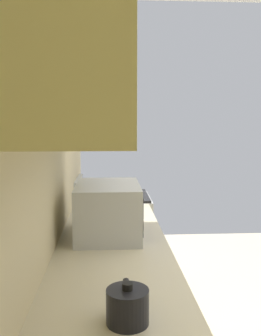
# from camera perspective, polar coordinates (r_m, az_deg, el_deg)

# --- Properties ---
(wall_back) EXTENTS (4.18, 0.12, 2.80)m
(wall_back) POSITION_cam_1_polar(r_m,az_deg,el_deg) (1.83, -14.69, 0.98)
(wall_back) COLOR beige
(wall_back) RESTS_ON ground_plane
(upper_cabinets) EXTENTS (2.13, 0.33, 0.73)m
(upper_cabinets) POSITION_cam_1_polar(r_m,az_deg,el_deg) (1.46, -9.21, 20.38)
(upper_cabinets) COLOR #D9CE7A
(oven_range) EXTENTS (0.59, 0.69, 1.08)m
(oven_range) POSITION_cam_1_polar(r_m,az_deg,el_deg) (3.55, -2.62, -11.37)
(oven_range) COLOR #B7BABF
(oven_range) RESTS_ON ground_plane
(microwave) EXTENTS (0.53, 0.39, 0.32)m
(microwave) POSITION_cam_1_polar(r_m,az_deg,el_deg) (2.27, -3.45, -6.47)
(microwave) COLOR #B7BABF
(microwave) RESTS_ON counter_run
(kettle) EXTENTS (0.20, 0.15, 0.15)m
(kettle) POSITION_cam_1_polar(r_m,az_deg,el_deg) (1.36, -0.46, -20.52)
(kettle) COLOR black
(kettle) RESTS_ON counter_run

